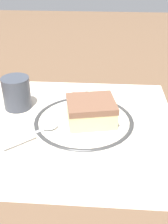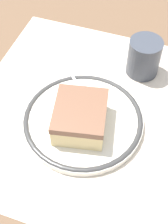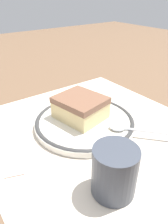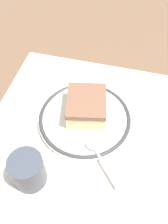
{
  "view_description": "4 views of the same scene",
  "coord_description": "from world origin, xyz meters",
  "px_view_note": "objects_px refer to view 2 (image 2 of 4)",
  "views": [
    {
      "loc": [
        -0.06,
        0.49,
        0.33
      ],
      "look_at": [
        -0.03,
        -0.0,
        0.03
      ],
      "focal_mm": 44.63,
      "sensor_mm": 36.0,
      "label": 1
    },
    {
      "loc": [
        -0.35,
        -0.11,
        0.48
      ],
      "look_at": [
        -0.03,
        -0.0,
        0.03
      ],
      "focal_mm": 52.94,
      "sensor_mm": 36.0,
      "label": 2
    },
    {
      "loc": [
        0.28,
        -0.23,
        0.26
      ],
      "look_at": [
        -0.03,
        -0.0,
        0.03
      ],
      "focal_mm": 34.1,
      "sensor_mm": 36.0,
      "label": 3
    },
    {
      "loc": [
        0.29,
        0.08,
        0.47
      ],
      "look_at": [
        -0.03,
        -0.0,
        0.03
      ],
      "focal_mm": 39.77,
      "sensor_mm": 36.0,
      "label": 4
    }
  ],
  "objects_px": {
    "plate": "(84,121)",
    "cake_slice": "(80,117)",
    "cup": "(144,59)",
    "spoon": "(76,81)"
  },
  "relations": [
    {
      "from": "cake_slice",
      "to": "cup",
      "type": "xyz_separation_m",
      "value": [
        0.18,
        -0.07,
        -0.0
      ]
    },
    {
      "from": "plate",
      "to": "cake_slice",
      "type": "height_order",
      "value": "cake_slice"
    },
    {
      "from": "spoon",
      "to": "plate",
      "type": "bearing_deg",
      "value": -150.48
    },
    {
      "from": "cup",
      "to": "spoon",
      "type": "bearing_deg",
      "value": 127.6
    },
    {
      "from": "spoon",
      "to": "cup",
      "type": "distance_m",
      "value": 0.14
    },
    {
      "from": "spoon",
      "to": "cup",
      "type": "relative_size",
      "value": 1.36
    },
    {
      "from": "plate",
      "to": "cup",
      "type": "bearing_deg",
      "value": -22.56
    },
    {
      "from": "plate",
      "to": "spoon",
      "type": "relative_size",
      "value": 2.09
    },
    {
      "from": "plate",
      "to": "spoon",
      "type": "bearing_deg",
      "value": 29.52
    },
    {
      "from": "plate",
      "to": "cake_slice",
      "type": "xyz_separation_m",
      "value": [
        -0.01,
        0.0,
        0.03
      ]
    }
  ]
}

